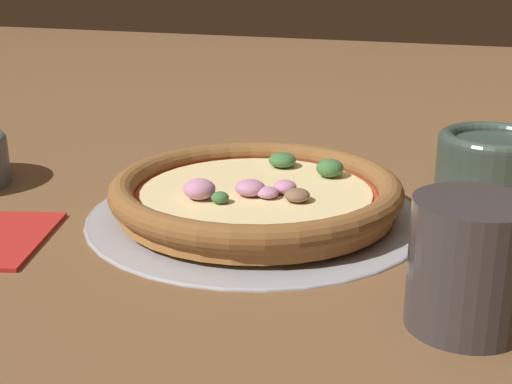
{
  "coord_description": "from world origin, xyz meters",
  "views": [
    {
      "loc": [
        0.23,
        -0.63,
        0.25
      ],
      "look_at": [
        0.0,
        0.0,
        0.03
      ],
      "focal_mm": 50.0,
      "sensor_mm": 36.0,
      "label": 1
    }
  ],
  "objects_px": {
    "pizza_tray": "(256,213)",
    "bowl_near": "(495,157)",
    "pizza": "(256,193)",
    "drinking_cup": "(469,264)"
  },
  "relations": [
    {
      "from": "pizza_tray",
      "to": "bowl_near",
      "type": "height_order",
      "value": "bowl_near"
    },
    {
      "from": "pizza_tray",
      "to": "pizza",
      "type": "xyz_separation_m",
      "value": [
        0.0,
        0.0,
        0.02
      ]
    },
    {
      "from": "pizza_tray",
      "to": "drinking_cup",
      "type": "distance_m",
      "value": 0.27
    },
    {
      "from": "pizza_tray",
      "to": "bowl_near",
      "type": "relative_size",
      "value": 2.65
    },
    {
      "from": "pizza",
      "to": "bowl_near",
      "type": "distance_m",
      "value": 0.29
    },
    {
      "from": "pizza_tray",
      "to": "bowl_near",
      "type": "distance_m",
      "value": 0.29
    },
    {
      "from": "pizza",
      "to": "bowl_near",
      "type": "height_order",
      "value": "bowl_near"
    },
    {
      "from": "pizza_tray",
      "to": "pizza",
      "type": "relative_size",
      "value": 1.16
    },
    {
      "from": "bowl_near",
      "to": "drinking_cup",
      "type": "distance_m",
      "value": 0.34
    },
    {
      "from": "bowl_near",
      "to": "drinking_cup",
      "type": "xyz_separation_m",
      "value": [
        -0.01,
        -0.34,
        0.01
      ]
    }
  ]
}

